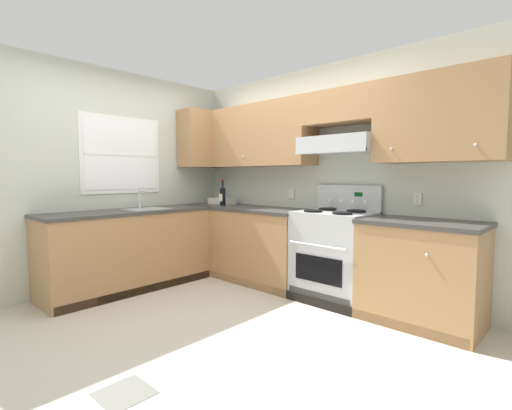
{
  "coord_description": "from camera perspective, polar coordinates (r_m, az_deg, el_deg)",
  "views": [
    {
      "loc": [
        2.66,
        -2.06,
        1.3
      ],
      "look_at": [
        0.09,
        0.7,
        1.0
      ],
      "focal_mm": 25.81,
      "sensor_mm": 36.0,
      "label": 1
    }
  ],
  "objects": [
    {
      "name": "wall_left",
      "position": [
        4.83,
        -18.81,
        4.81
      ],
      "size": [
        0.47,
        4.0,
        2.55
      ],
      "color": "beige",
      "rests_on": "ground_plane"
    },
    {
      "name": "ground_plane",
      "position": [
        3.61,
        -9.03,
        -16.63
      ],
      "size": [
        7.04,
        7.04,
        0.0
      ],
      "primitive_type": "plane",
      "color": "beige"
    },
    {
      "name": "wine_bottle",
      "position": [
        4.87,
        -5.18,
        1.55
      ],
      "size": [
        0.07,
        0.08,
        0.35
      ],
      "color": "black",
      "rests_on": "counter_back_run"
    },
    {
      "name": "bowl",
      "position": [
        5.14,
        -5.28,
        0.49
      ],
      "size": [
        0.36,
        0.22,
        0.08
      ],
      "color": "beige",
      "rests_on": "counter_back_run"
    },
    {
      "name": "stove",
      "position": [
        3.95,
        11.99,
        -7.58
      ],
      "size": [
        0.76,
        0.62,
        1.2
      ],
      "color": "#B7BABC",
      "rests_on": "ground_plane"
    },
    {
      "name": "counter_left_run",
      "position": [
        4.49,
        -18.98,
        -6.48
      ],
      "size": [
        0.63,
        1.91,
        1.13
      ],
      "color": "#A87A4C",
      "rests_on": "ground_plane"
    },
    {
      "name": "counter_back_run",
      "position": [
        4.24,
        5.59,
        -7.03
      ],
      "size": [
        3.6,
        0.65,
        0.91
      ],
      "color": "#A87A4C",
      "rests_on": "ground_plane"
    },
    {
      "name": "floor_accent_tile",
      "position": [
        2.59,
        -19.73,
        -25.75
      ],
      "size": [
        0.3,
        0.3,
        0.01
      ],
      "primitive_type": "cube",
      "color": "slate",
      "rests_on": "ground_plane"
    },
    {
      "name": "wall_back",
      "position": [
        4.24,
        10.86,
        6.88
      ],
      "size": [
        4.68,
        0.57,
        2.55
      ],
      "color": "beige",
      "rests_on": "ground_plane"
    }
  ]
}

